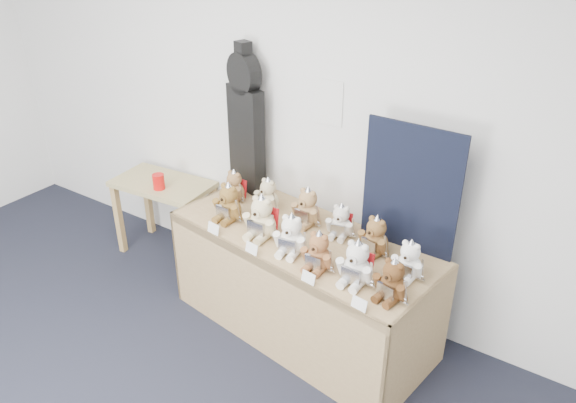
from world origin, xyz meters
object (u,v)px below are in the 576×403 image
Objects in this scene: guitar_case at (246,121)px; teddy_back_left at (268,196)px; teddy_back_centre_right at (341,222)px; teddy_back_far_left at (234,187)px; teddy_front_centre at (291,236)px; teddy_back_end at (409,261)px; teddy_front_far_right at (356,265)px; red_cup at (159,182)px; teddy_back_right at (375,237)px; teddy_front_far_left at (229,204)px; teddy_front_right at (318,253)px; display_table at (295,262)px; side_table at (164,195)px; teddy_front_left at (262,219)px; teddy_front_end at (392,282)px; teddy_back_centre_left at (307,208)px.

guitar_case is 4.15× the size of teddy_back_left.
teddy_back_far_left reaches higher than teddy_back_centre_right.
teddy_front_centre is at bearing -22.13° from teddy_back_far_left.
teddy_front_far_right is at bearing -132.82° from teddy_back_end.
teddy_back_right is (1.84, -0.01, 0.14)m from red_cup.
teddy_back_left is 0.93× the size of teddy_back_right.
teddy_front_right is (0.79, -0.16, -0.01)m from teddy_front_far_left.
teddy_front_far_right is 1.18× the size of teddy_back_far_left.
teddy_front_far_left is 0.28m from teddy_back_far_left.
teddy_back_end is at bearing -3.37° from red_cup.
display_table is 1.47m from side_table.
guitar_case is 1.22m from teddy_front_right.
side_table is at bearing 163.45° from teddy_front_left.
teddy_front_left is at bearing -51.36° from teddy_back_left.
teddy_back_centre_right is at bearing 3.13° from teddy_back_far_left.
guitar_case is at bearing 158.70° from teddy_back_left.
guitar_case is 1.62m from teddy_front_end.
teddy_back_left is (-0.66, 0.42, -0.00)m from teddy_front_right.
teddy_back_left is (-0.44, 0.36, -0.01)m from teddy_front_centre.
teddy_front_right is 1.09× the size of teddy_back_centre_right.
teddy_back_centre_left is at bearing -6.42° from side_table.
teddy_back_centre_left is at bearing 29.18° from teddy_front_far_left.
teddy_front_right is at bearing -23.25° from teddy_back_left.
display_table is 1.39m from red_cup.
red_cup is 1.68m from teddy_front_right.
teddy_back_end is (0.22, 0.21, -0.01)m from teddy_front_far_right.
teddy_front_left is 0.74m from teddy_front_far_right.
teddy_back_left is 1.05× the size of teddy_back_centre_right.
teddy_back_centre_left is 1.03× the size of teddy_back_right.
guitar_case is 1.41m from teddy_front_far_right.
teddy_back_right is (0.99, 0.17, -0.01)m from teddy_front_far_left.
teddy_front_far_left is at bearing -21.72° from side_table.
teddy_back_right is (-0.04, 0.33, -0.01)m from teddy_front_far_right.
teddy_back_far_left is at bearing 169.38° from display_table.
teddy_front_centre reaches higher than display_table.
teddy_front_far_right is at bearing -10.10° from teddy_front_left.
teddy_front_far_right is at bearing -60.45° from teddy_back_centre_right.
teddy_back_end is at bearing -27.62° from teddy_back_centre_right.
red_cup is at bearing -172.06° from teddy_back_centre_left.
display_table is at bearing 146.45° from teddy_front_right.
teddy_front_end is at bearing -12.93° from teddy_back_far_left.
teddy_back_end is at bearing 4.17° from teddy_front_far_left.
teddy_back_right reaches higher than teddy_front_right.
teddy_back_centre_right is at bearing 56.42° from teddy_front_centre.
teddy_back_right is at bearing 15.96° from teddy_front_left.
teddy_front_end is (1.26, -0.18, -0.01)m from teddy_front_far_left.
teddy_front_far_right is 0.31m from teddy_back_end.
teddy_front_left is at bearing 171.68° from teddy_front_far_right.
red_cup is 0.47× the size of teddy_back_left.
teddy_back_centre_right is at bearing 19.32° from teddy_front_far_left.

